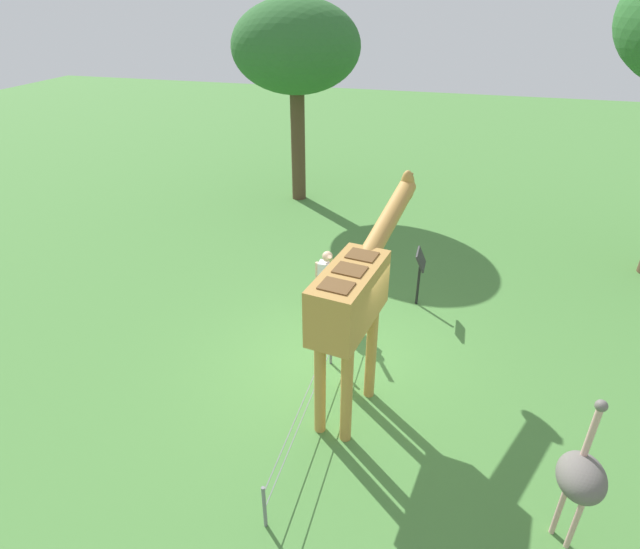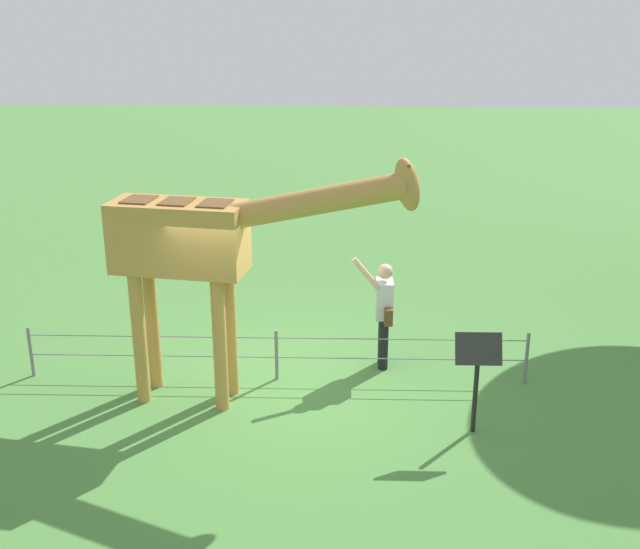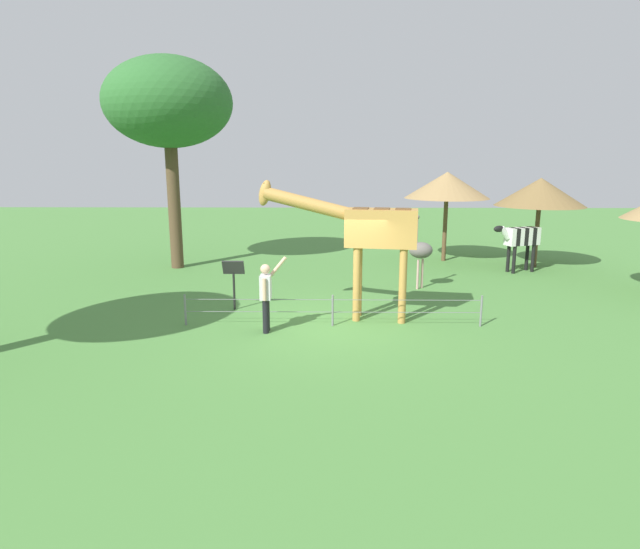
# 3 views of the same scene
# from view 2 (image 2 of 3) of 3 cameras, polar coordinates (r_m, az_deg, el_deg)

# --- Properties ---
(ground_plane) EXTENTS (60.00, 60.00, 0.00)m
(ground_plane) POSITION_cam_2_polar(r_m,az_deg,el_deg) (11.08, -3.22, -7.97)
(ground_plane) COLOR #4C843D
(giraffe) EXTENTS (3.94, 1.10, 3.41)m
(giraffe) POSITION_cam_2_polar(r_m,az_deg,el_deg) (9.93, -8.40, 2.12)
(giraffe) COLOR #BC8942
(giraffe) RESTS_ON ground_plane
(visitor) EXTENTS (0.60, 0.58, 1.73)m
(visitor) POSITION_cam_2_polar(r_m,az_deg,el_deg) (11.23, 4.67, -2.54)
(visitor) COLOR black
(visitor) RESTS_ON ground_plane
(info_sign) EXTENTS (0.56, 0.21, 1.32)m
(info_sign) POSITION_cam_2_polar(r_m,az_deg,el_deg) (9.69, 11.45, -6.32)
(info_sign) COLOR black
(info_sign) RESTS_ON ground_plane
(wire_fence) EXTENTS (7.05, 0.05, 0.75)m
(wire_fence) POSITION_cam_2_polar(r_m,az_deg,el_deg) (11.03, -3.20, -5.75)
(wire_fence) COLOR slate
(wire_fence) RESTS_ON ground_plane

